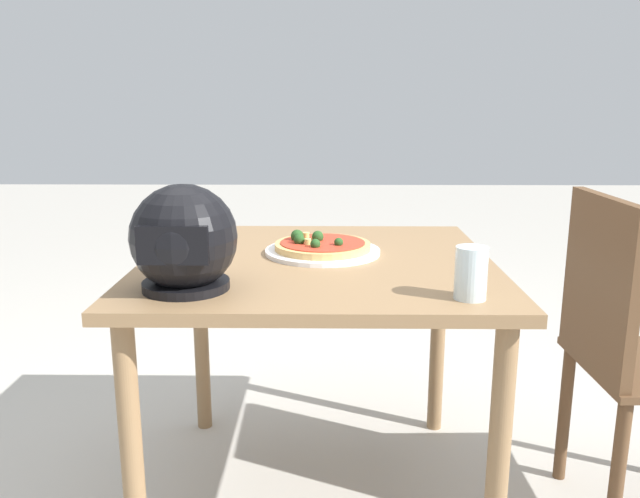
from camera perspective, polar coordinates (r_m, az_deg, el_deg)
ground_plane at (r=2.02m, az=-0.23°, el=-21.04°), size 14.00×14.00×0.00m
dining_table at (r=1.74m, az=-0.25°, el=-3.77°), size 0.94×0.91×0.72m
pizza_plate at (r=1.78m, az=0.24°, el=-0.21°), size 0.32×0.32×0.01m
pizza at (r=1.77m, az=0.12°, el=0.36°), size 0.27×0.27×0.05m
motorcycle_helmet at (r=1.45m, az=-12.11°, el=0.79°), size 0.24×0.24×0.24m
drinking_glass at (r=1.40m, az=13.38°, el=-2.11°), size 0.07×0.07×0.12m
chair_side at (r=1.89m, az=25.97°, el=-7.63°), size 0.41×0.41×0.90m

